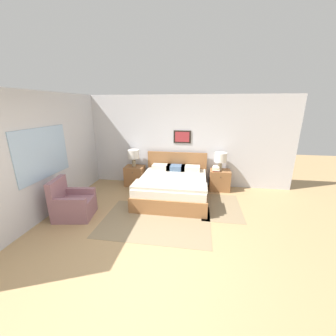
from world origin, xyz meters
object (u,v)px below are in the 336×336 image
nightstand_near_window (135,176)px  table_lamp_near_window (133,155)px  table_lamp_by_door (221,158)px  armchair (72,204)px  nightstand_by_door (220,180)px  bed (173,187)px

nightstand_near_window → table_lamp_near_window: size_ratio=1.16×
table_lamp_by_door → table_lamp_near_window: bearing=180.0°
table_lamp_by_door → armchair: bearing=-147.9°
nightstand_by_door → nightstand_near_window: bearing=180.0°
nightstand_by_door → bed: bearing=-150.1°
bed → armchair: bearing=-147.1°
table_lamp_near_window → nightstand_near_window: bearing=-31.6°
table_lamp_by_door → nightstand_near_window: bearing=-179.8°
armchair → nightstand_by_door: armchair is taller
table_lamp_near_window → table_lamp_by_door: (2.48, 0.00, 0.00)m
bed → table_lamp_by_door: 1.56m
bed → table_lamp_by_door: bearing=30.6°
bed → table_lamp_near_window: 1.58m
nightstand_near_window → nightstand_by_door: 2.49m
nightstand_by_door → table_lamp_near_window: 2.58m
armchair → nightstand_near_window: size_ratio=1.48×
armchair → bed: bearing=113.4°
armchair → nightstand_by_door: 3.81m
nightstand_near_window → table_lamp_near_window: table_lamp_near_window is taller
armchair → table_lamp_near_window: size_ratio=1.73×
table_lamp_by_door → nightstand_by_door: bearing=-27.5°
nightstand_near_window → table_lamp_near_window: 0.64m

